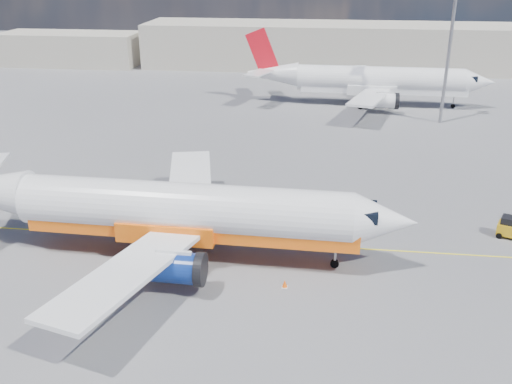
# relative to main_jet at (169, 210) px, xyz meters

# --- Properties ---
(ground) EXTENTS (240.00, 240.00, 0.00)m
(ground) POSITION_rel_main_jet_xyz_m (6.28, -0.39, -3.51)
(ground) COLOR #59595E
(ground) RESTS_ON ground
(taxi_line) EXTENTS (70.00, 0.15, 0.01)m
(taxi_line) POSITION_rel_main_jet_xyz_m (6.28, 2.61, -3.51)
(taxi_line) COLOR yellow
(taxi_line) RESTS_ON ground
(terminal_main) EXTENTS (70.00, 14.00, 8.00)m
(terminal_main) POSITION_rel_main_jet_xyz_m (11.28, 74.61, 0.49)
(terminal_main) COLOR #BAB2A0
(terminal_main) RESTS_ON ground
(terminal_annex) EXTENTS (26.00, 10.00, 6.00)m
(terminal_annex) POSITION_rel_main_jet_xyz_m (-38.72, 71.61, -0.51)
(terminal_annex) COLOR #BAB2A0
(terminal_annex) RESTS_ON ground
(main_jet) EXTENTS (34.75, 27.49, 10.54)m
(main_jet) POSITION_rel_main_jet_xyz_m (0.00, 0.00, 0.00)
(main_jet) COLOR white
(main_jet) RESTS_ON ground
(second_jet) EXTENTS (34.47, 27.27, 10.45)m
(second_jet) POSITION_rel_main_jet_xyz_m (16.60, 46.03, -0.03)
(second_jet) COLOR white
(second_jet) RESTS_ON ground
(traffic_cone) EXTENTS (0.39, 0.39, 0.54)m
(traffic_cone) POSITION_rel_main_jet_xyz_m (8.30, -3.26, -3.25)
(traffic_cone) COLOR white
(traffic_cone) RESTS_ON ground
(floodlight_mast) EXTENTS (1.40, 1.40, 19.22)m
(floodlight_mast) POSITION_rel_main_jet_xyz_m (24.95, 37.91, 8.01)
(floodlight_mast) COLOR #919199
(floodlight_mast) RESTS_ON ground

